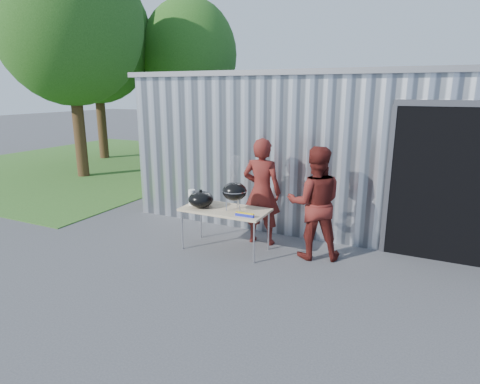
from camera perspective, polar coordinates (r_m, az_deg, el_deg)
The scene contains 14 objects.
ground at distance 6.54m, azimuth -0.94°, elevation -10.49°, with size 80.00×80.00×0.00m, color #3F3F41.
building at distance 10.11m, azimuth 15.73°, elevation 6.97°, with size 8.20×6.20×3.10m.
grass_patch at distance 16.48m, azimuth -19.85°, elevation 3.96°, with size 10.00×12.00×0.02m, color #2D591E.
tree_left at distance 13.93m, azimuth -23.22°, elevation 21.63°, with size 4.42×4.42×7.32m.
tree_mid at distance 17.42m, azimuth -19.98°, elevation 19.93°, with size 4.33×4.33×7.18m.
tree_far at distance 17.04m, azimuth -7.20°, elevation 18.77°, with size 3.79×3.79×6.27m.
folding_table at distance 6.95m, azimuth -2.13°, elevation -2.71°, with size 1.50×0.75×0.75m.
kettle_grill at distance 6.74m, azimuth -0.80°, elevation 0.83°, with size 0.42×0.42×0.93m.
grill_lid at distance 7.02m, azimuth -5.58°, elevation -1.04°, with size 0.44×0.44×0.32m.
paper_towels at distance 7.18m, azimuth -6.85°, elevation -0.76°, with size 0.12×0.12×0.28m, color white.
white_tub at distance 7.39m, azimuth -5.05°, elevation -1.00°, with size 0.20×0.15×0.10m, color white.
foil_box at distance 6.51m, azimuth 0.67°, elevation -3.25°, with size 0.32×0.06×0.06m.
person_cook at distance 7.21m, azimuth 3.10°, elevation 0.04°, with size 0.71×0.46×1.94m, color #5B1A15.
person_bystander at distance 6.70m, azimuth 10.58°, elevation -1.57°, with size 0.91×0.71×1.88m, color #5B1A15.
Camera 1 is at (2.69, -5.29, 2.76)m, focal length 30.00 mm.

